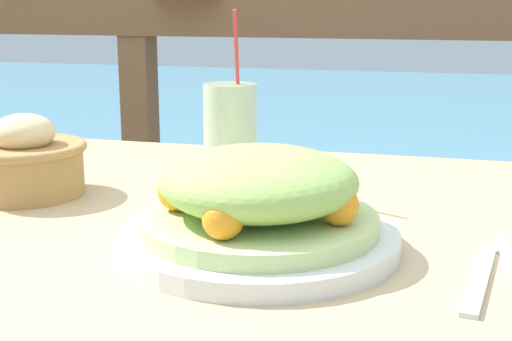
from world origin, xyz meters
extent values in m
cube|color=tan|center=(0.00, 0.00, 0.75)|extent=(0.99, 0.91, 0.04)
cube|color=brown|center=(0.00, 0.82, 0.99)|extent=(2.80, 0.08, 0.09)
cube|color=brown|center=(-0.45, 0.82, 0.47)|extent=(0.07, 0.07, 0.94)
cube|color=#568EA8|center=(0.00, 3.32, 0.22)|extent=(12.00, 4.00, 0.44)
cylinder|color=silver|center=(0.07, -0.06, 0.78)|extent=(0.30, 0.30, 0.02)
cylinder|color=#C6DB8E|center=(0.07, -0.06, 0.80)|extent=(0.25, 0.25, 0.02)
ellipsoid|color=#9EC660|center=(0.07, -0.06, 0.84)|extent=(0.21, 0.21, 0.07)
sphere|color=orange|center=(0.16, -0.07, 0.82)|extent=(0.04, 0.04, 0.04)
sphere|color=orange|center=(0.09, 0.03, 0.82)|extent=(0.04, 0.04, 0.04)
sphere|color=orange|center=(-0.01, -0.07, 0.82)|extent=(0.04, 0.04, 0.04)
sphere|color=orange|center=(0.06, -0.14, 0.82)|extent=(0.04, 0.04, 0.04)
cylinder|color=beige|center=(-0.02, 0.16, 0.84)|extent=(0.07, 0.07, 0.15)
cylinder|color=red|center=(-0.01, 0.16, 0.91)|extent=(0.02, 0.08, 0.21)
cylinder|color=#AD7F47|center=(-0.28, 0.07, 0.80)|extent=(0.15, 0.15, 0.07)
torus|color=#AD7F47|center=(-0.28, 0.07, 0.83)|extent=(0.16, 0.16, 0.01)
ellipsoid|color=beige|center=(-0.28, 0.07, 0.85)|extent=(0.08, 0.08, 0.05)
cube|color=silver|center=(0.30, -0.09, 0.77)|extent=(0.04, 0.18, 0.00)
camera|label=1|loc=(0.26, -0.75, 1.02)|focal=50.00mm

